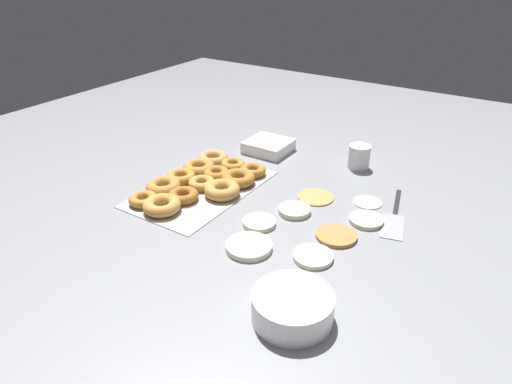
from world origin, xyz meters
name	(u,v)px	position (x,y,z in m)	size (l,w,h in m)	color
ground_plane	(279,208)	(0.00, 0.00, 0.00)	(3.00, 3.00, 0.00)	gray
pancake_0	(368,202)	(-0.17, 0.21, 0.00)	(0.09, 0.09, 0.01)	beige
pancake_1	(313,256)	(0.17, 0.20, 0.01)	(0.10, 0.10, 0.01)	beige
pancake_2	(294,211)	(0.00, 0.05, 0.01)	(0.09, 0.09, 0.02)	beige
pancake_3	(316,196)	(-0.11, 0.06, 0.00)	(0.11, 0.11, 0.01)	tan
pancake_4	(366,220)	(-0.06, 0.25, 0.01)	(0.10, 0.10, 0.01)	beige
pancake_5	(336,236)	(0.05, 0.21, 0.01)	(0.11, 0.11, 0.01)	#B27F42
pancake_6	(258,222)	(0.11, 0.00, 0.01)	(0.09, 0.09, 0.01)	beige
pancake_7	(249,247)	(0.22, 0.04, 0.01)	(0.12, 0.12, 0.02)	beige
donut_tray	(201,182)	(0.02, -0.28, 0.02)	(0.47, 0.29, 0.04)	silver
batter_bowl	(292,307)	(0.38, 0.25, 0.03)	(0.17, 0.17, 0.06)	white
container_stack	(268,146)	(-0.34, -0.25, 0.02)	(0.15, 0.16, 0.04)	white
paper_cup	(359,157)	(-0.39, 0.09, 0.04)	(0.07, 0.07, 0.08)	white
spatula	(394,220)	(-0.11, 0.31, 0.00)	(0.29, 0.10, 0.01)	black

